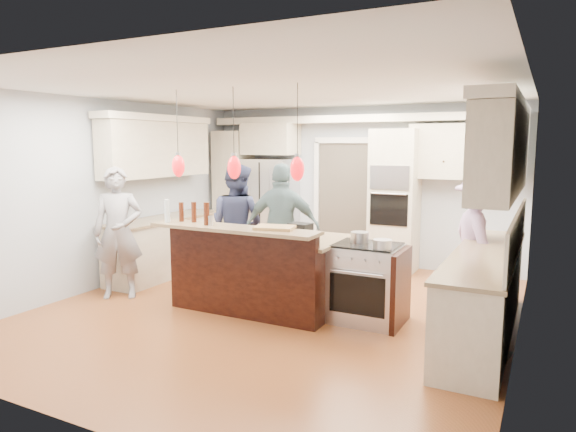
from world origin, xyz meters
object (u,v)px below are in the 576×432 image
person_far_left (237,224)px  island_range (369,283)px  refrigerator (269,209)px  person_bar_end (118,233)px  kitchen_island (261,269)px

person_far_left → island_range: bearing=166.6°
refrigerator → person_bar_end: (-0.60, -3.09, -0.01)m
kitchen_island → person_bar_end: size_ratio=1.19×
kitchen_island → person_far_left: (-0.85, 0.78, 0.41)m
island_range → person_far_left: person_far_left is taller
refrigerator → person_bar_end: 3.15m
kitchen_island → island_range: bearing=3.1°
person_bar_end → person_far_left: person_far_left is taller
refrigerator → person_far_left: refrigerator is taller
refrigerator → person_far_left: size_ratio=1.01×
refrigerator → person_far_left: (0.45, -1.79, -0.01)m
island_range → person_far_left: size_ratio=0.52×
refrigerator → island_range: bearing=-42.6°
refrigerator → person_bar_end: size_ratio=1.02×
island_range → person_far_left: (-2.26, 0.70, 0.43)m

